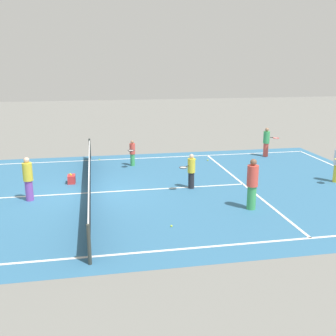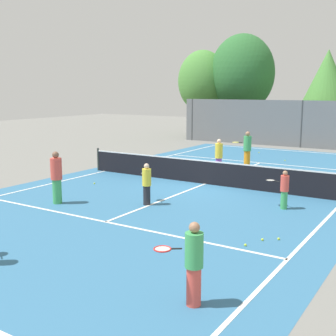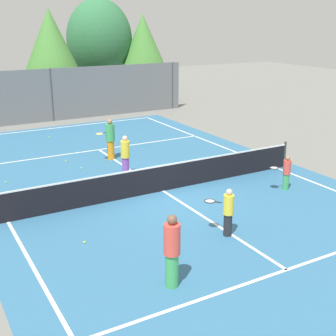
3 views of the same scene
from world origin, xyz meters
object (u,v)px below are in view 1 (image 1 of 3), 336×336
at_px(player_4, 191,171).
at_px(tennis_ball_6, 171,226).
at_px(player_1, 132,153).
at_px(tennis_ball_0, 195,160).
at_px(tennis_ball_10, 99,160).
at_px(tennis_ball_8, 335,177).
at_px(player_3, 266,142).
at_px(tennis_ball_9, 208,160).
at_px(player_0, 28,179).
at_px(tennis_ball_7, 189,158).
at_px(ball_crate, 72,179).
at_px(player_6, 252,184).

distance_m(player_4, tennis_ball_6, 4.15).
distance_m(player_1, tennis_ball_0, 3.48).
relative_size(tennis_ball_0, tennis_ball_6, 1.00).
bearing_deg(tennis_ball_10, tennis_ball_8, -117.01).
relative_size(tennis_ball_6, tennis_ball_10, 1.00).
xyz_separation_m(player_3, tennis_ball_9, (-0.38, 3.41, -0.79)).
xyz_separation_m(player_0, player_4, (0.34, -6.30, -0.10)).
bearing_deg(tennis_ball_6, tennis_ball_7, -16.83).
height_order(ball_crate, tennis_ball_0, ball_crate).
bearing_deg(tennis_ball_10, tennis_ball_7, -97.46).
xyz_separation_m(player_1, ball_crate, (-2.49, 2.87, -0.49)).
bearing_deg(player_6, player_3, -27.25).
xyz_separation_m(player_6, tennis_ball_9, (7.18, -0.49, -0.90)).
xyz_separation_m(player_4, tennis_ball_8, (0.34, -6.78, -0.71)).
height_order(player_3, tennis_ball_10, player_3).
bearing_deg(tennis_ball_8, tennis_ball_9, 49.19).
bearing_deg(player_3, tennis_ball_0, 92.33).
bearing_deg(tennis_ball_10, tennis_ball_9, -101.83).
relative_size(player_0, tennis_ball_7, 25.16).
bearing_deg(tennis_ball_10, tennis_ball_6, -167.68).
distance_m(player_1, tennis_ball_10, 2.30).
height_order(tennis_ball_7, tennis_ball_10, same).
distance_m(tennis_ball_6, tennis_ball_10, 9.64).
distance_m(player_3, player_4, 7.26).
xyz_separation_m(tennis_ball_0, tennis_ball_9, (-0.22, -0.61, 0.00)).
bearing_deg(player_3, tennis_ball_8, -163.20).
bearing_deg(tennis_ball_8, player_3, 16.80).
distance_m(player_6, tennis_ball_9, 7.26).
height_order(tennis_ball_0, tennis_ball_6, same).
bearing_deg(player_0, tennis_ball_6, -125.98).
xyz_separation_m(player_0, tennis_ball_9, (4.79, -8.30, -0.82)).
xyz_separation_m(player_1, player_6, (-6.86, -3.51, 0.26)).
bearing_deg(player_1, ball_crate, 130.95).
xyz_separation_m(ball_crate, tennis_ball_9, (2.82, -6.86, -0.15)).
height_order(player_0, player_4, player_0).
bearing_deg(player_1, tennis_ball_8, -113.39).
relative_size(player_1, tennis_ball_0, 19.56).
relative_size(player_0, player_1, 1.29).
distance_m(tennis_ball_0, tennis_ball_8, 6.91).
xyz_separation_m(player_1, player_3, (0.71, -7.40, 0.15)).
relative_size(player_0, tennis_ball_6, 25.16).
distance_m(player_0, tennis_ball_0, 9.22).
distance_m(player_6, tennis_ball_8, 6.15).
bearing_deg(ball_crate, player_4, -108.67).
bearing_deg(tennis_ball_9, tennis_ball_7, 58.15).
distance_m(tennis_ball_6, tennis_ball_8, 9.29).
bearing_deg(tennis_ball_0, player_6, -179.01).
distance_m(player_3, tennis_ball_6, 11.12).
relative_size(tennis_ball_7, tennis_ball_8, 1.00).
relative_size(tennis_ball_9, tennis_ball_10, 1.00).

